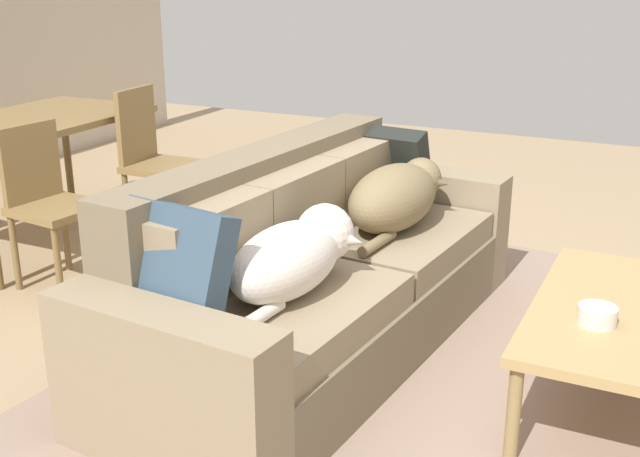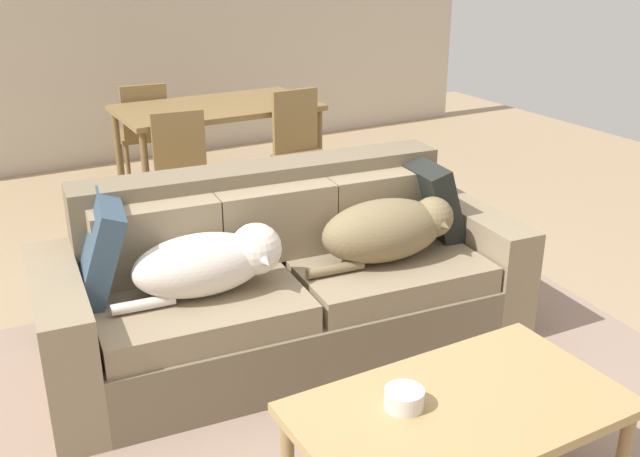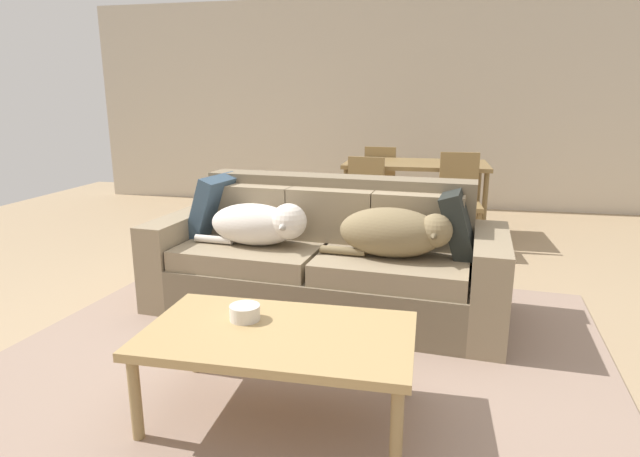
{
  "view_description": "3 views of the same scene",
  "coord_description": "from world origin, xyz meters",
  "views": [
    {
      "loc": [
        -2.93,
        -1.24,
        1.71
      ],
      "look_at": [
        -0.2,
        0.08,
        0.67
      ],
      "focal_mm": 44.71,
      "sensor_mm": 36.0,
      "label": 1
    },
    {
      "loc": [
        -1.41,
        -2.74,
        1.97
      ],
      "look_at": [
        0.09,
        -0.06,
        0.74
      ],
      "focal_mm": 41.07,
      "sensor_mm": 36.0,
      "label": 2
    },
    {
      "loc": [
        0.69,
        -3.11,
        1.42
      ],
      "look_at": [
        0.01,
        0.16,
        0.58
      ],
      "focal_mm": 29.11,
      "sensor_mm": 36.0,
      "label": 3
    }
  ],
  "objects": [
    {
      "name": "dog_on_left_cushion",
      "position": [
        -0.38,
        0.1,
        0.61
      ],
      "size": [
        0.79,
        0.4,
        0.3
      ],
      "rotation": [
        0.0,
        0.0,
        -0.09
      ],
      "color": "silver",
      "rests_on": "couch"
    },
    {
      "name": "dining_chair_near_right",
      "position": [
        0.99,
        1.82,
        0.52
      ],
      "size": [
        0.41,
        0.41,
        0.94
      ],
      "rotation": [
        0.0,
        0.0,
        0.04
      ],
      "color": "olive",
      "rests_on": "ground"
    },
    {
      "name": "dining_chair_far_left",
      "position": [
        0.16,
        2.99,
        0.5
      ],
      "size": [
        0.44,
        0.44,
        0.89
      ],
      "rotation": [
        0.0,
        0.0,
        3.05
      ],
      "color": "olive",
      "rests_on": "ground"
    },
    {
      "name": "bowl_on_coffee_table",
      "position": [
        -0.1,
        -1.0,
        0.46
      ],
      "size": [
        0.14,
        0.14,
        0.07
      ],
      "primitive_type": "cylinder",
      "color": "silver",
      "rests_on": "coffee_table"
    },
    {
      "name": "dining_table",
      "position": [
        0.57,
        2.41,
        0.71
      ],
      "size": [
        1.47,
        0.83,
        0.78
      ],
      "color": "olive",
      "rests_on": "ground"
    },
    {
      "name": "throw_pillow_by_right_arm",
      "position": [
        0.91,
        0.2,
        0.65
      ],
      "size": [
        0.29,
        0.44,
        0.43
      ],
      "primitive_type": "cube",
      "rotation": [
        0.0,
        -0.3,
        -0.12
      ],
      "color": "black",
      "rests_on": "couch"
    },
    {
      "name": "throw_pillow_by_left_arm",
      "position": [
        -0.81,
        0.36,
        0.66
      ],
      "size": [
        0.32,
        0.48,
        0.46
      ],
      "primitive_type": "cube",
      "rotation": [
        0.0,
        0.33,
        -0.17
      ],
      "color": "#354B5E",
      "rests_on": "couch"
    },
    {
      "name": "area_rug",
      "position": [
        0.04,
        -0.66,
        0.01
      ],
      "size": [
        3.62,
        3.52,
        0.01
      ],
      "primitive_type": "cube",
      "rotation": [
        0.0,
        0.0,
        -0.09
      ],
      "color": "gray",
      "rests_on": "ground"
    },
    {
      "name": "back_partition",
      "position": [
        0.0,
        4.0,
        1.35
      ],
      "size": [
        8.0,
        0.12,
        2.7
      ],
      "primitive_type": "cube",
      "color": "beige",
      "rests_on": "ground"
    },
    {
      "name": "coffee_table",
      "position": [
        0.08,
        -1.09,
        0.38
      ],
      "size": [
        1.19,
        0.68,
        0.43
      ],
      "color": "tan",
      "rests_on": "ground"
    },
    {
      "name": "dog_on_right_cushion",
      "position": [
        0.52,
        0.02,
        0.62
      ],
      "size": [
        0.82,
        0.4,
        0.31
      ],
      "rotation": [
        0.0,
        0.0,
        -0.09
      ],
      "color": "olive",
      "rests_on": "couch"
    },
    {
      "name": "dining_chair_near_left",
      "position": [
        0.09,
        1.83,
        0.49
      ],
      "size": [
        0.44,
        0.44,
        0.87
      ],
      "rotation": [
        0.0,
        0.0,
        -0.12
      ],
      "color": "olive",
      "rests_on": "ground"
    },
    {
      "name": "couch",
      "position": [
        0.04,
        0.23,
        0.34
      ],
      "size": [
        2.42,
        1.12,
        0.89
      ],
      "rotation": [
        0.0,
        0.0,
        -0.09
      ],
      "color": "#72644D",
      "rests_on": "ground"
    },
    {
      "name": "ground_plane",
      "position": [
        0.0,
        0.0,
        0.0
      ],
      "size": [
        10.0,
        10.0,
        0.0
      ],
      "primitive_type": "plane",
      "color": "tan"
    }
  ]
}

